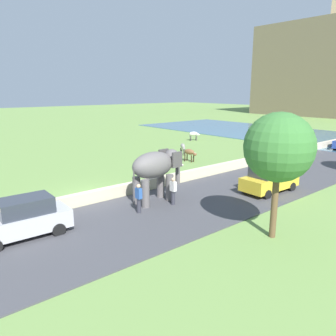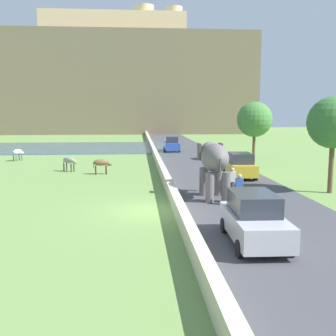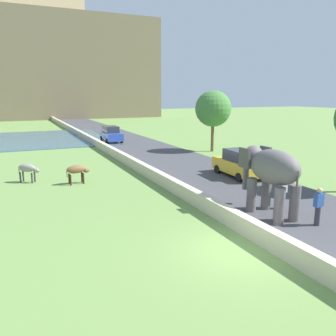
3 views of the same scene
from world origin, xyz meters
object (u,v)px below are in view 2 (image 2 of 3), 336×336
person_trailing (239,189)px  cow_brown (102,163)px  person_beside_elephant (232,181)px  car_blue (172,144)px  cow_grey (69,161)px  car_silver (254,219)px  elephant (214,161)px  cow_white (18,152)px  car_yellow (240,166)px

person_trailing → cow_brown: (-7.65, 10.97, -0.04)m
person_beside_elephant → cow_brown: size_ratio=1.15×
car_blue → cow_grey: (-9.40, -15.58, -0.06)m
car_silver → cow_grey: car_silver is taller
person_beside_elephant → car_silver: car_silver is taller
elephant → cow_white: elephant is taller
car_silver → cow_brown: car_silver is taller
car_blue → person_trailing: bearing=-88.1°
car_yellow → car_blue: same height
person_trailing → car_silver: 5.59m
elephant → cow_brown: bearing=126.5°
car_silver → cow_brown: (-6.74, 16.48, -0.06)m
cow_brown → cow_grey: bearing=149.0°
person_beside_elephant → cow_brown: bearing=131.8°
person_beside_elephant → car_yellow: car_yellow is taller
cow_grey → cow_brown: size_ratio=0.94×
person_trailing → elephant: bearing=116.0°
person_beside_elephant → cow_white: 24.42m
cow_grey → cow_brown: (2.66, -1.60, 0.00)m
car_silver → cow_grey: (-9.40, 18.08, -0.06)m
car_blue → cow_grey: bearing=-121.1°
car_silver → cow_white: 29.96m
person_trailing → cow_white: 25.98m
elephant → person_beside_elephant: 1.63m
person_trailing → cow_grey: 16.25m
car_silver → cow_grey: bearing=117.5°
car_silver → cow_white: size_ratio=2.89×
car_blue → cow_brown: (-6.74, -17.17, -0.06)m
person_beside_elephant → cow_brown: (-7.83, 8.75, -0.04)m
car_blue → cow_white: bearing=-152.6°
cow_white → cow_brown: same height
person_trailing → cow_grey: (-10.31, 12.57, -0.04)m
elephant → person_beside_elephant: bearing=17.1°
elephant → car_blue: 26.29m
car_blue → cow_grey: car_blue is taller
cow_brown → person_trailing: bearing=-55.1°
person_beside_elephant → cow_white: size_ratio=1.16×
cow_grey → person_trailing: bearing=-50.6°
elephant → cow_white: size_ratio=2.48×
person_trailing → cow_brown: size_ratio=1.15×
elephant → cow_brown: (-6.74, 9.09, -1.20)m
cow_grey → cow_brown: 3.10m
person_beside_elephant → car_blue: car_blue is taller
car_blue → car_silver: size_ratio=0.99×
cow_white → cow_brown: 12.68m
elephant → car_yellow: elephant is taller
elephant → person_beside_elephant: (1.09, 0.34, -1.16)m
cow_brown → car_blue: bearing=68.6°
elephant → cow_grey: elephant is taller
cow_white → cow_brown: size_ratio=0.99×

